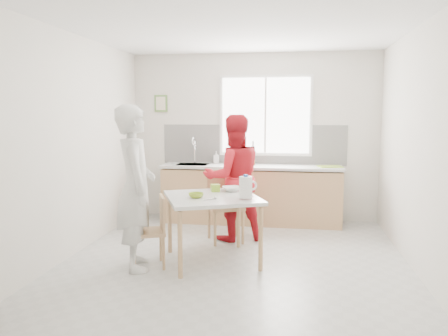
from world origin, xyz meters
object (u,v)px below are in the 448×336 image
object	(u,v)px
chair_left	(153,228)
bowl_white	(232,189)
chair_far	(224,202)
person_red	(234,178)
person_white	(136,188)
wine_bottle_a	(243,154)
bowl_green	(196,195)
wine_bottle_b	(253,155)
dining_table	(212,203)
milk_jug	(246,187)

from	to	relation	value
chair_left	bowl_white	xyz separation A→B (m)	(0.81, 0.62, 0.37)
chair_far	chair_left	bearing A→B (deg)	-141.62
chair_far	person_red	bearing A→B (deg)	1.15
person_white	wine_bottle_a	xyz separation A→B (m)	(0.93, 2.37, 0.16)
bowl_green	wine_bottle_b	distance (m)	2.20
bowl_green	dining_table	bearing A→B (deg)	37.10
chair_left	bowl_green	world-z (taller)	bowl_green
chair_far	bowl_green	world-z (taller)	chair_far
chair_far	bowl_white	xyz separation A→B (m)	(0.18, -0.55, 0.28)
wine_bottle_a	bowl_white	bearing A→B (deg)	-88.25
person_red	bowl_green	xyz separation A→B (m)	(-0.28, -1.07, -0.05)
person_red	milk_jug	size ratio (longest dim) A/B	6.60
milk_jug	chair_left	bearing A→B (deg)	164.46
person_white	milk_jug	bearing A→B (deg)	-103.25
wine_bottle_a	wine_bottle_b	size ratio (longest dim) A/B	1.07
wine_bottle_b	bowl_white	bearing A→B (deg)	-93.72
wine_bottle_a	dining_table	bearing A→B (deg)	-93.58
chair_left	wine_bottle_a	xyz separation A→B (m)	(0.76, 2.30, 0.64)
wine_bottle_b	chair_left	bearing A→B (deg)	-111.97
person_white	bowl_green	world-z (taller)	person_white
person_red	bowl_green	bearing A→B (deg)	52.10
dining_table	wine_bottle_a	world-z (taller)	wine_bottle_a
person_white	wine_bottle_a	world-z (taller)	person_white
person_white	wine_bottle_b	distance (m)	2.60
dining_table	chair_left	size ratio (longest dim) A/B	1.65
bowl_green	wine_bottle_a	bearing A→B (deg)	82.29
person_red	bowl_white	xyz separation A→B (m)	(0.06, -0.60, -0.05)
bowl_green	wine_bottle_b	xyz separation A→B (m)	(0.45, 2.14, 0.26)
milk_jug	chair_far	bearing A→B (deg)	88.63
dining_table	chair_far	xyz separation A→B (m)	(-0.00, 0.89, -0.17)
chair_left	chair_far	size ratio (longest dim) A/B	0.84
wine_bottle_a	wine_bottle_b	world-z (taller)	wine_bottle_a
person_white	dining_table	bearing A→B (deg)	-90.00
chair_left	wine_bottle_b	xyz separation A→B (m)	(0.92, 2.28, 0.63)
dining_table	chair_left	xyz separation A→B (m)	(-0.63, -0.27, -0.26)
milk_jug	dining_table	bearing A→B (deg)	138.98
chair_left	wine_bottle_b	size ratio (longest dim) A/B	2.69
chair_far	milk_jug	distance (m)	1.17
wine_bottle_a	person_white	bearing A→B (deg)	-111.42
person_red	milk_jug	bearing A→B (deg)	81.89
person_red	milk_jug	xyz separation A→B (m)	(0.29, -1.08, 0.06)
wine_bottle_b	bowl_green	bearing A→B (deg)	-101.92
dining_table	wine_bottle_a	size ratio (longest dim) A/B	4.16
bowl_white	wine_bottle_a	size ratio (longest dim) A/B	0.73
chair_far	milk_jug	xyz separation A→B (m)	(0.41, -1.03, 0.39)
chair_left	chair_far	world-z (taller)	chair_far
chair_far	wine_bottle_a	world-z (taller)	wine_bottle_a
person_red	chair_far	bearing A→B (deg)	1.15
dining_table	chair_left	distance (m)	0.73
milk_jug	bowl_green	bearing A→B (deg)	156.15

